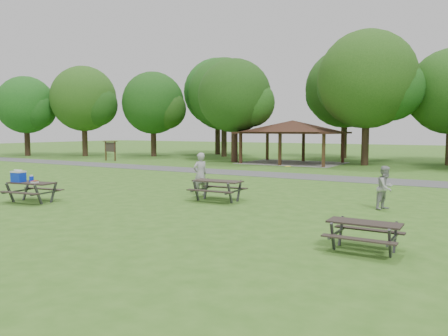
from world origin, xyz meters
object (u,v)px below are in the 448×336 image
picnic_table_middle (218,185)px  frisbee_thrower (200,174)px  frisbee_catcher (385,188)px  picnic_table_near (27,183)px

picnic_table_middle → frisbee_thrower: (-1.40, 0.80, 0.31)m
frisbee_thrower → frisbee_catcher: size_ratio=1.19×
picnic_table_near → frisbee_thrower: frisbee_thrower is taller
picnic_table_middle → frisbee_catcher: bearing=13.6°
picnic_table_middle → frisbee_thrower: frisbee_thrower is taller
frisbee_thrower → picnic_table_middle: bearing=84.6°
picnic_table_near → picnic_table_middle: 7.71m
picnic_table_near → frisbee_catcher: bearing=24.3°
frisbee_thrower → frisbee_catcher: bearing=119.6°
picnic_table_middle → frisbee_catcher: size_ratio=1.31×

